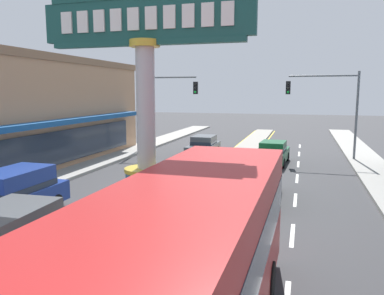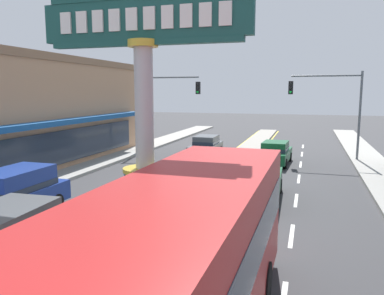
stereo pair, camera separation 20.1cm
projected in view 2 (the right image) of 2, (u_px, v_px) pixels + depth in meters
name	position (u px, v px, depth m)	size (l,w,h in m)	color
median_strip	(224.00, 173.00, 22.37)	(1.97, 52.00, 0.14)	gray
sidewalk_left	(76.00, 170.00, 23.03)	(2.34, 60.00, 0.18)	#9E9B93
lane_markings	(218.00, 179.00, 21.10)	(8.71, 52.00, 0.01)	silver
district_sign	(145.00, 133.00, 11.30)	(6.41, 1.36, 7.45)	#33668C
traffic_light_left_side	(163.00, 99.00, 29.45)	(4.86, 0.46, 6.20)	slate
traffic_light_right_side	(333.00, 100.00, 26.14)	(4.86, 0.46, 6.20)	slate
sedan_near_right_lane	(206.00, 146.00, 28.46)	(1.87, 4.31, 1.53)	#4C5156
suv_far_right_lane	(258.00, 178.00, 16.90)	(2.07, 4.65, 1.90)	#14562D
suv_near_left_lane	(14.00, 193.00, 14.40)	(1.97, 4.60, 1.90)	navy
sedan_far_left_oncoming	(275.00, 152.00, 25.33)	(2.03, 4.40, 1.53)	#14562D
bus_kerb_right	(157.00, 293.00, 5.61)	(2.71, 11.24, 3.26)	#B21E1E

